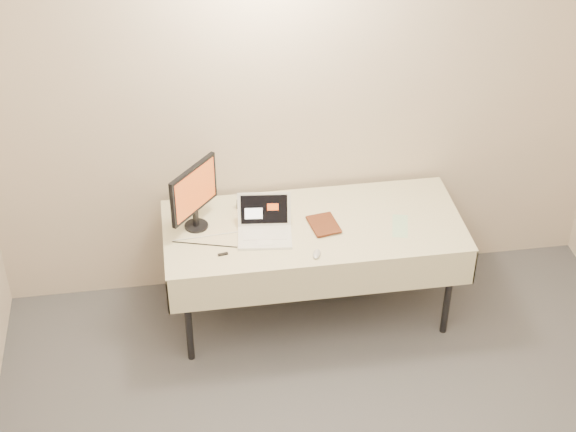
{
  "coord_description": "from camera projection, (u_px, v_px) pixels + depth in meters",
  "views": [
    {
      "loc": [
        -0.81,
        -2.28,
        3.98
      ],
      "look_at": [
        -0.17,
        1.99,
        0.86
      ],
      "focal_mm": 55.0,
      "sensor_mm": 36.0,
      "label": 1
    }
  ],
  "objects": [
    {
      "name": "laptop",
      "position": [
        264.0,
        226.0,
        5.36
      ],
      "size": [
        0.36,
        0.33,
        0.22
      ],
      "rotation": [
        0.0,
        0.0,
        -0.11
      ],
      "color": "white",
      "rests_on": "table"
    },
    {
      "name": "back_wall",
      "position": [
        303.0,
        102.0,
        5.47
      ],
      "size": [
        4.0,
        0.1,
        2.7
      ],
      "primitive_type": "cube",
      "color": "beige",
      "rests_on": "ground"
    },
    {
      "name": "paper_form",
      "position": [
        400.0,
        226.0,
        5.45
      ],
      "size": [
        0.15,
        0.25,
        0.0
      ],
      "primitive_type": "cube",
      "rotation": [
        0.0,
        0.0,
        -0.25
      ],
      "color": "#B5E3B4",
      "rests_on": "table"
    },
    {
      "name": "clicker",
      "position": [
        317.0,
        254.0,
        5.21
      ],
      "size": [
        0.07,
        0.1,
        0.02
      ],
      "primitive_type": "ellipsoid",
      "rotation": [
        0.0,
        0.0,
        -0.35
      ],
      "color": "#B8B8BA",
      "rests_on": "table"
    },
    {
      "name": "book",
      "position": [
        311.0,
        214.0,
        5.37
      ],
      "size": [
        0.17,
        0.05,
        0.22
      ],
      "primitive_type": "imported",
      "rotation": [
        0.0,
        0.0,
        0.16
      ],
      "color": "#8F3B1A",
      "rests_on": "table"
    },
    {
      "name": "alarm_clock",
      "position": [
        245.0,
        204.0,
        5.61
      ],
      "size": [
        0.11,
        0.06,
        0.04
      ],
      "rotation": [
        0.0,
        0.0,
        -0.12
      ],
      "color": "black",
      "rests_on": "table"
    },
    {
      "name": "table",
      "position": [
        313.0,
        233.0,
        5.5
      ],
      "size": [
        1.86,
        0.81,
        0.74
      ],
      "color": "black",
      "rests_on": "ground"
    },
    {
      "name": "monitor",
      "position": [
        194.0,
        193.0,
        5.3
      ],
      "size": [
        0.29,
        0.34,
        0.43
      ],
      "rotation": [
        0.0,
        0.0,
        0.86
      ],
      "color": "black",
      "rests_on": "table"
    },
    {
      "name": "usb_dongle",
      "position": [
        223.0,
        254.0,
        5.22
      ],
      "size": [
        0.06,
        0.03,
        0.01
      ],
      "primitive_type": "cube",
      "rotation": [
        0.0,
        0.0,
        0.18
      ],
      "color": "black",
      "rests_on": "table"
    }
  ]
}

